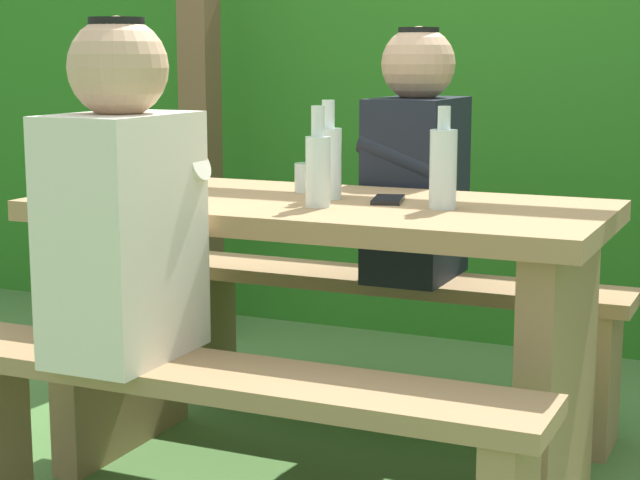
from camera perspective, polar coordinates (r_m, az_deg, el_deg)
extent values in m
plane|color=#4C783A|center=(2.82, 0.00, -12.69)|extent=(12.00, 12.00, 0.00)
cube|color=#2C751F|center=(4.52, 10.54, 6.55)|extent=(6.40, 1.07, 1.67)
cube|color=brown|center=(4.09, -6.48, 10.07)|extent=(0.12, 0.12, 2.20)
cube|color=#9E7A51|center=(2.63, 0.00, 1.59)|extent=(1.40, 0.64, 0.05)
cube|color=#9E7A51|center=(3.00, -10.56, -4.66)|extent=(0.08, 0.54, 0.68)
cube|color=#9E7A51|center=(2.53, 12.58, -7.43)|extent=(0.08, 0.54, 0.68)
cube|color=#9E7A51|center=(2.24, -5.47, -7.30)|extent=(1.40, 0.24, 0.04)
cube|color=#9E7A51|center=(3.16, 3.86, -2.23)|extent=(1.40, 0.24, 0.04)
cube|color=#9E7A51|center=(3.46, -5.88, -4.92)|extent=(0.07, 0.22, 0.40)
cube|color=#9E7A51|center=(3.06, 14.85, -7.21)|extent=(0.07, 0.22, 0.40)
cube|color=silver|center=(2.30, -10.47, 0.16)|extent=(0.22, 0.34, 0.52)
sphere|color=tan|center=(2.26, -10.75, 9.04)|extent=(0.21, 0.21, 0.21)
cylinder|color=black|center=(2.26, -10.82, 11.30)|extent=(0.12, 0.12, 0.02)
cylinder|color=silver|center=(2.40, -8.65, 3.13)|extent=(0.25, 0.07, 0.15)
cube|color=black|center=(3.08, 5.16, 2.75)|extent=(0.22, 0.34, 0.52)
sphere|color=tan|center=(3.06, 5.27, 9.35)|extent=(0.21, 0.21, 0.21)
cylinder|color=black|center=(3.06, 5.29, 11.02)|extent=(0.12, 0.12, 0.02)
cylinder|color=black|center=(2.94, 4.30, 4.45)|extent=(0.25, 0.07, 0.15)
cylinder|color=silver|center=(2.79, -0.66, 3.35)|extent=(0.07, 0.07, 0.08)
cylinder|color=silver|center=(2.65, 0.44, 4.10)|extent=(0.07, 0.07, 0.18)
cylinder|color=silver|center=(2.64, 0.44, 6.75)|extent=(0.03, 0.03, 0.07)
cylinder|color=silver|center=(2.51, -0.11, 3.66)|extent=(0.06, 0.06, 0.17)
cylinder|color=silver|center=(2.50, -0.11, 6.37)|extent=(0.03, 0.03, 0.07)
cylinder|color=silver|center=(2.49, 6.59, 3.77)|extent=(0.06, 0.06, 0.18)
cylinder|color=silver|center=(2.48, 6.65, 6.50)|extent=(0.03, 0.03, 0.05)
cube|color=black|center=(2.61, 3.66, 2.16)|extent=(0.10, 0.15, 0.01)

